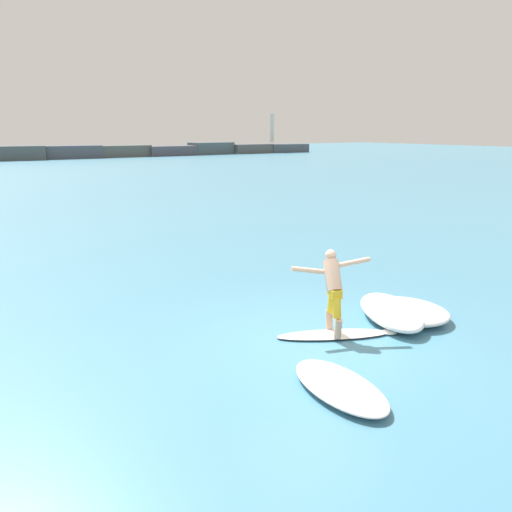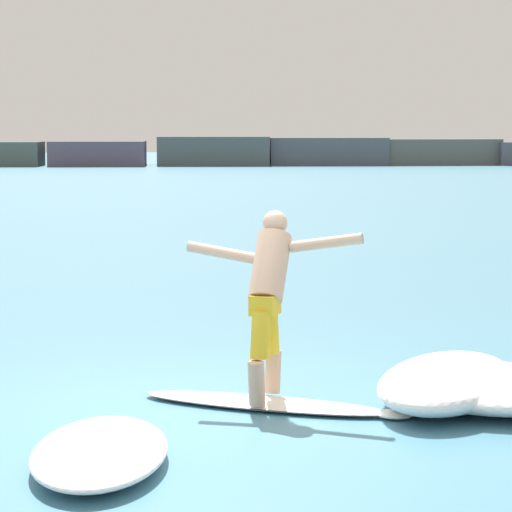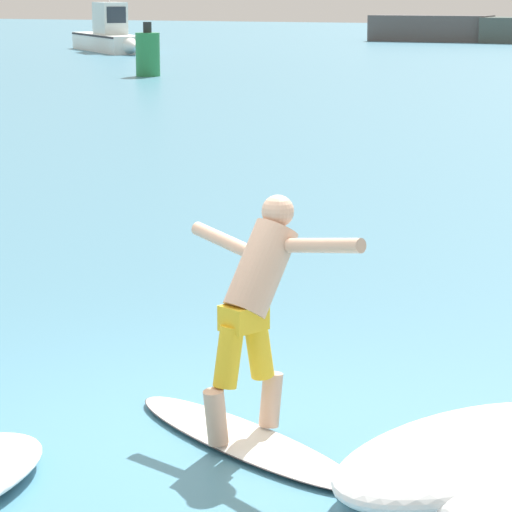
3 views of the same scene
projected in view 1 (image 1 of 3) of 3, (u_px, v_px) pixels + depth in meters
ground_plane at (317, 341)px, 8.93m from camera, size 200.00×200.00×0.00m
rock_jetty_breakwater at (110, 151)px, 67.18m from camera, size 67.72×5.14×6.02m
surfboard at (335, 334)px, 9.13m from camera, size 2.20×1.36×0.20m
surfer at (333, 285)px, 9.01m from camera, size 1.41×0.88×1.50m
wave_foam_at_tail at (405, 311)px, 9.97m from camera, size 2.04×2.16×0.30m
wave_foam_at_nose at (340, 386)px, 7.17m from camera, size 1.03×1.90×0.19m
wave_foam_beside at (391, 312)px, 9.86m from camera, size 1.85×2.32×0.36m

